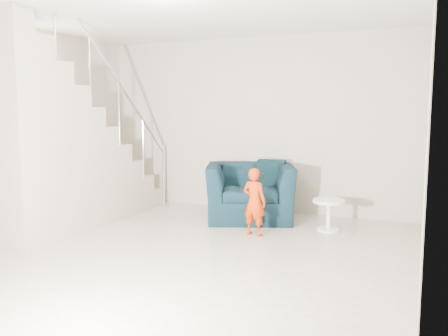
{
  "coord_description": "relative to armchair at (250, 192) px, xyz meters",
  "views": [
    {
      "loc": [
        2.49,
        -4.29,
        1.6
      ],
      "look_at": [
        0.15,
        1.2,
        0.85
      ],
      "focal_mm": 38.0,
      "sensor_mm": 36.0,
      "label": 1
    }
  ],
  "objects": [
    {
      "name": "right_wall",
      "position": [
        2.32,
        -2.1,
        0.95
      ],
      "size": [
        0.0,
        5.5,
        5.5
      ],
      "primitive_type": "plane",
      "rotation": [
        1.57,
        0.0,
        -1.57
      ],
      "color": "#A79988",
      "rests_on": "floor"
    },
    {
      "name": "floor",
      "position": [
        -0.18,
        -2.1,
        -0.4
      ],
      "size": [
        5.5,
        5.5,
        0.0
      ],
      "primitive_type": "plane",
      "color": "gray",
      "rests_on": "ground"
    },
    {
      "name": "side_table",
      "position": [
        1.19,
        -0.24,
        -0.12
      ],
      "size": [
        0.42,
        0.42,
        0.42
      ],
      "color": "silver",
      "rests_on": "floor"
    },
    {
      "name": "phone",
      "position": [
        0.48,
        -0.88,
        0.35
      ],
      "size": [
        0.04,
        0.05,
        0.1
      ],
      "primitive_type": "cube",
      "rotation": [
        0.0,
        0.0,
        0.43
      ],
      "color": "black",
      "rests_on": "toddler"
    },
    {
      "name": "toddler",
      "position": [
        0.36,
        -0.83,
        0.03
      ],
      "size": [
        0.34,
        0.25,
        0.87
      ],
      "primitive_type": "imported",
      "rotation": [
        0.0,
        0.0,
        2.99
      ],
      "color": "#AE2F05",
      "rests_on": "floor"
    },
    {
      "name": "cushion",
      "position": [
        0.23,
        0.34,
        0.24
      ],
      "size": [
        0.43,
        0.2,
        0.42
      ],
      "primitive_type": "cube",
      "rotation": [
        0.21,
        0.0,
        0.0
      ],
      "color": "black",
      "rests_on": "armchair"
    },
    {
      "name": "back_wall",
      "position": [
        -0.18,
        0.65,
        0.95
      ],
      "size": [
        5.0,
        0.0,
        5.0
      ],
      "primitive_type": "plane",
      "rotation": [
        1.57,
        0.0,
        0.0
      ],
      "color": "#A79988",
      "rests_on": "floor"
    },
    {
      "name": "staircase",
      "position": [
        -2.18,
        -1.54,
        0.55
      ],
      "size": [
        1.02,
        3.03,
        3.62
      ],
      "color": "#ADA089",
      "rests_on": "floor"
    },
    {
      "name": "armchair",
      "position": [
        0.0,
        0.0,
        0.0
      ],
      "size": [
        1.54,
        1.45,
        0.8
      ],
      "primitive_type": "imported",
      "rotation": [
        0.0,
        0.0,
        0.37
      ],
      "color": "black",
      "rests_on": "floor"
    },
    {
      "name": "throw",
      "position": [
        -0.53,
        0.0,
        0.1
      ],
      "size": [
        0.04,
        0.45,
        0.5
      ],
      "primitive_type": "cube",
      "color": "black",
      "rests_on": "armchair"
    }
  ]
}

